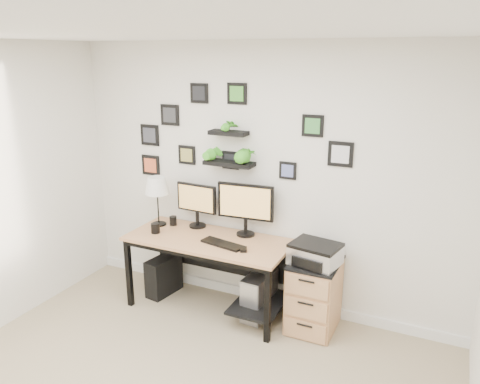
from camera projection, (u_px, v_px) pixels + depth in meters
The scene contains 14 objects.
room at pixel (259, 295), 4.89m from camera, with size 4.00×4.00×4.00m.
desk at pixel (213, 250), 4.59m from camera, with size 1.60×0.70×0.75m.
monitor_left at pixel (197, 202), 4.77m from camera, with size 0.45×0.18×0.46m.
monitor_right at pixel (245, 205), 4.53m from camera, with size 0.57×0.20×0.53m.
keyboard at pixel (222, 244), 4.39m from camera, with size 0.43×0.14×0.02m, color black.
mouse at pixel (244, 249), 4.25m from camera, with size 0.06×0.09×0.03m, color black.
table_lamp at pixel (157, 187), 4.79m from camera, with size 0.25×0.25×0.52m.
mug at pixel (155, 228), 4.67m from camera, with size 0.09×0.09×0.10m, color black.
pen_cup at pixel (173, 221), 4.88m from camera, with size 0.08×0.08×0.10m, color black.
pc_tower_black at pixel (164, 275), 4.99m from camera, with size 0.18×0.41×0.41m, color black.
pc_tower_grey at pixel (259, 295), 4.54m from camera, with size 0.23×0.46×0.44m.
file_cabinet at pixel (314, 295), 4.31m from camera, with size 0.43×0.53×0.67m.
printer at pixel (315, 254), 4.16m from camera, with size 0.47×0.40×0.19m.
wall_decor at pixel (227, 142), 4.52m from camera, with size 2.27×0.18×1.01m.
Camera 1 is at (1.68, -2.06, 2.48)m, focal length 35.00 mm.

